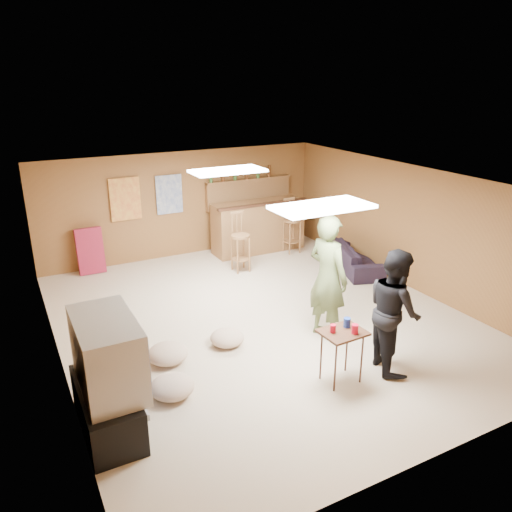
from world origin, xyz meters
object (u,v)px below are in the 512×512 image
tv_body (108,354)px  bar_counter (258,226)px  person_black (394,310)px  person_olive (328,278)px  tray_table (341,356)px  sofa (356,257)px

tv_body → bar_counter: size_ratio=0.55×
tv_body → person_black: person_black is taller
bar_counter → person_olive: bearing=-103.4°
tv_body → tray_table: tv_body is taller
bar_counter → tray_table: size_ratio=2.85×
person_olive → tv_body: bearing=88.1°
person_olive → bar_counter: bearing=-25.9°
sofa → tray_table: tray_table is taller
sofa → bar_counter: bearing=51.8°
tv_body → tray_table: 2.81m
person_olive → person_black: person_olive is taller
bar_counter → tray_table: bearing=-106.3°
person_black → person_olive: bearing=32.0°
tv_body → person_black: (3.50, -0.48, -0.08)m
tv_body → tray_table: size_ratio=1.57×
bar_counter → person_black: (-0.65, -4.93, 0.27)m
person_olive → person_black: 1.12m
tv_body → sofa: tv_body is taller
tv_body → person_olive: person_olive is taller
sofa → tray_table: bearing=158.3°
person_olive → sofa: bearing=-59.6°
tray_table → bar_counter: bearing=73.7°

